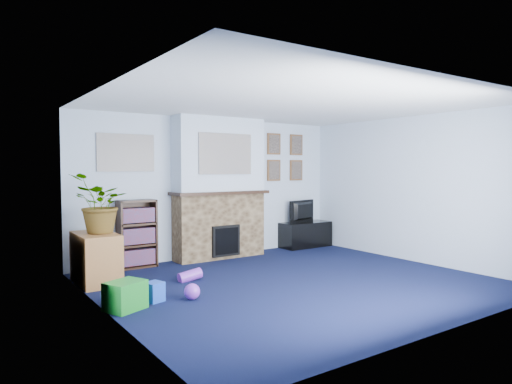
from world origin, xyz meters
TOP-DOWN VIEW (x-y plane):
  - floor at (0.00, 0.00)m, footprint 5.00×4.50m
  - ceiling at (0.00, 0.00)m, footprint 5.00×4.50m
  - wall_back at (0.00, 2.25)m, footprint 5.00×0.04m
  - wall_front at (0.00, -2.25)m, footprint 5.00×0.04m
  - wall_left at (-2.50, 0.00)m, footprint 0.04×4.50m
  - wall_right at (2.50, 0.00)m, footprint 0.04×4.50m
  - chimney_breast at (0.00, 2.05)m, footprint 1.72×0.50m
  - collage_main at (0.00, 1.84)m, footprint 1.00×0.03m
  - collage_left at (-1.55, 2.23)m, footprint 0.90×0.03m
  - portrait_tl at (1.30, 2.23)m, footprint 0.30×0.03m
  - portrait_tr at (1.85, 2.23)m, footprint 0.30×0.03m
  - portrait_bl at (1.30, 2.23)m, footprint 0.30×0.03m
  - portrait_br at (1.85, 2.23)m, footprint 0.30×0.03m
  - tv_stand at (1.93, 2.03)m, footprint 1.03×0.43m
  - television at (1.93, 2.05)m, footprint 0.74×0.27m
  - bookshelf at (-1.44, 2.11)m, footprint 0.58×0.28m
  - sideboard at (-2.24, 1.47)m, footprint 0.48×0.86m
  - potted_plant at (-2.19, 1.42)m, footprint 0.94×0.95m
  - mantel_clock at (-0.10, 2.00)m, footprint 0.10×0.06m
  - mantel_candle at (0.28, 2.00)m, footprint 0.05×0.05m
  - mantel_teddy at (-0.58, 2.00)m, footprint 0.13×0.13m
  - mantel_can at (0.70, 2.00)m, footprint 0.06×0.06m
  - green_crate at (-2.30, 0.11)m, footprint 0.48×0.44m
  - toy_ball at (-1.53, 0.04)m, footprint 0.19×0.19m
  - toy_block at (-1.93, 0.22)m, footprint 0.23×0.23m
  - toy_tube at (-1.15, 0.87)m, footprint 0.34×0.15m

SIDE VIEW (x-z plane):
  - floor at x=0.00m, z-range -0.01..0.01m
  - toy_tube at x=-1.15m, z-range -0.03..0.17m
  - toy_ball at x=-1.53m, z-range 0.00..0.18m
  - toy_block at x=-1.93m, z-range 0.00..0.22m
  - green_crate at x=-2.30m, z-range -0.02..0.30m
  - tv_stand at x=1.93m, z-range -0.02..0.47m
  - sideboard at x=-2.24m, z-range 0.01..0.69m
  - bookshelf at x=-1.44m, z-range -0.02..1.03m
  - television at x=1.93m, z-range 0.49..0.91m
  - potted_plant at x=-2.19m, z-range 0.67..1.47m
  - chimney_breast at x=0.00m, z-range -0.02..2.38m
  - wall_back at x=0.00m, z-range 0.00..2.40m
  - wall_front at x=0.00m, z-range 0.00..2.40m
  - wall_left at x=-2.50m, z-range 0.00..2.40m
  - wall_right at x=2.50m, z-range 0.00..2.40m
  - mantel_can at x=0.70m, z-range 1.15..1.27m
  - mantel_teddy at x=-0.58m, z-range 1.15..1.28m
  - mantel_clock at x=-0.10m, z-range 1.15..1.29m
  - mantel_candle at x=0.28m, z-range 1.14..1.32m
  - portrait_bl at x=1.30m, z-range 1.30..1.70m
  - portrait_br at x=1.85m, z-range 1.30..1.70m
  - collage_left at x=-1.55m, z-range 1.49..2.07m
  - collage_main at x=0.00m, z-range 1.44..2.12m
  - portrait_tl at x=1.30m, z-range 1.80..2.20m
  - portrait_tr at x=1.85m, z-range 1.80..2.20m
  - ceiling at x=0.00m, z-range 2.40..2.40m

